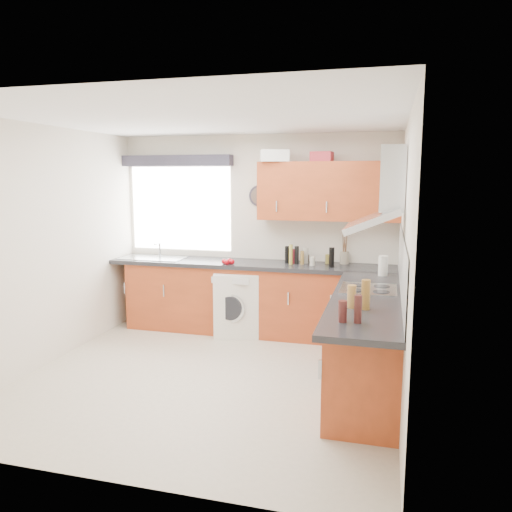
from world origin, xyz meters
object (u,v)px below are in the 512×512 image
(oven, at_px, (367,339))
(extractor_hood, at_px, (383,199))
(upper_cabinets, at_px, (329,191))
(washing_machine, at_px, (237,303))

(oven, distance_m, extractor_hood, 1.35)
(upper_cabinets, bearing_deg, extractor_hood, -63.87)
(extractor_hood, relative_size, upper_cabinets, 0.46)
(extractor_hood, bearing_deg, upper_cabinets, 116.13)
(upper_cabinets, bearing_deg, washing_machine, -168.44)
(extractor_hood, xyz_separation_m, upper_cabinets, (-0.65, 1.33, 0.03))
(extractor_hood, xyz_separation_m, washing_machine, (-1.75, 1.10, -1.37))
(upper_cabinets, xyz_separation_m, washing_machine, (-1.10, -0.23, -1.40))
(upper_cabinets, distance_m, washing_machine, 1.79)
(oven, distance_m, washing_machine, 1.98)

